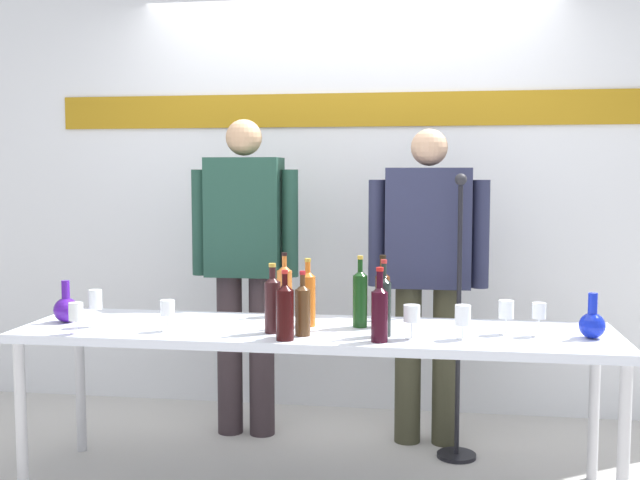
% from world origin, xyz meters
% --- Properties ---
extents(back_wall, '(5.15, 0.11, 3.00)m').
position_xyz_m(back_wall, '(0.00, 1.29, 1.50)').
color(back_wall, white).
rests_on(back_wall, ground).
extents(display_table, '(2.69, 0.68, 0.75)m').
position_xyz_m(display_table, '(0.00, 0.00, 0.70)').
color(display_table, silver).
rests_on(display_table, ground).
extents(decanter_blue_left, '(0.12, 0.12, 0.20)m').
position_xyz_m(decanter_blue_left, '(-1.19, -0.03, 0.82)').
color(decanter_blue_left, '#44168E').
rests_on(decanter_blue_left, display_table).
extents(decanter_blue_right, '(0.11, 0.11, 0.20)m').
position_xyz_m(decanter_blue_right, '(1.20, -0.03, 0.81)').
color(decanter_blue_right, '#1125BD').
rests_on(decanter_blue_right, display_table).
extents(presenter_left, '(0.60, 0.22, 1.74)m').
position_xyz_m(presenter_left, '(-0.50, 0.68, 1.00)').
color(presenter_left, '#35292E').
rests_on(presenter_left, ground).
extents(presenter_right, '(0.63, 0.22, 1.68)m').
position_xyz_m(presenter_right, '(0.50, 0.68, 0.97)').
color(presenter_right, '#3A3927').
rests_on(presenter_right, ground).
extents(wine_bottle_0, '(0.07, 0.07, 0.31)m').
position_xyz_m(wine_bottle_0, '(-0.04, 0.05, 0.89)').
color(wine_bottle_0, orange).
rests_on(wine_bottle_0, display_table).
extents(wine_bottle_1, '(0.07, 0.07, 0.33)m').
position_xyz_m(wine_bottle_1, '(0.20, 0.06, 0.89)').
color(wine_bottle_1, '#143D14').
rests_on(wine_bottle_1, display_table).
extents(wine_bottle_2, '(0.08, 0.08, 0.31)m').
position_xyz_m(wine_bottle_2, '(-0.20, 0.29, 0.88)').
color(wine_bottle_2, '#CD6B29').
rests_on(wine_bottle_2, display_table).
extents(wine_bottle_3, '(0.07, 0.07, 0.33)m').
position_xyz_m(wine_bottle_3, '(0.30, 0.08, 0.89)').
color(wine_bottle_3, '#522811').
rests_on(wine_bottle_3, display_table).
extents(wine_bottle_4, '(0.08, 0.08, 0.30)m').
position_xyz_m(wine_bottle_4, '(-0.09, -0.26, 0.88)').
color(wine_bottle_4, black).
rests_on(wine_bottle_4, display_table).
extents(wine_bottle_5, '(0.07, 0.07, 0.31)m').
position_xyz_m(wine_bottle_5, '(-0.17, -0.12, 0.89)').
color(wine_bottle_5, black).
rests_on(wine_bottle_5, display_table).
extents(wine_bottle_6, '(0.07, 0.07, 0.28)m').
position_xyz_m(wine_bottle_6, '(-0.03, -0.16, 0.87)').
color(wine_bottle_6, '#482C16').
rests_on(wine_bottle_6, display_table).
extents(wine_bottle_7, '(0.06, 0.06, 0.33)m').
position_xyz_m(wine_bottle_7, '(0.32, -0.12, 0.89)').
color(wine_bottle_7, black).
rests_on(wine_bottle_7, display_table).
extents(wine_bottle_8, '(0.07, 0.07, 0.31)m').
position_xyz_m(wine_bottle_8, '(0.31, -0.23, 0.88)').
color(wine_bottle_8, black).
rests_on(wine_bottle_8, display_table).
extents(wine_glass_left_0, '(0.06, 0.06, 0.14)m').
position_xyz_m(wine_glass_left_0, '(-0.64, -0.16, 0.85)').
color(wine_glass_left_0, white).
rests_on(wine_glass_left_0, display_table).
extents(wine_glass_left_1, '(0.06, 0.06, 0.17)m').
position_xyz_m(wine_glass_left_1, '(-1.00, -0.11, 0.87)').
color(wine_glass_left_1, white).
rests_on(wine_glass_left_1, display_table).
extents(wine_glass_left_2, '(0.06, 0.06, 0.14)m').
position_xyz_m(wine_glass_left_2, '(-1.02, -0.28, 0.85)').
color(wine_glass_left_2, white).
rests_on(wine_glass_left_2, display_table).
extents(wine_glass_right_0, '(0.07, 0.07, 0.15)m').
position_xyz_m(wine_glass_right_0, '(0.85, -0.00, 0.86)').
color(wine_glass_right_0, white).
rests_on(wine_glass_right_0, display_table).
extents(wine_glass_right_1, '(0.07, 0.07, 0.15)m').
position_xyz_m(wine_glass_right_1, '(0.66, -0.13, 0.85)').
color(wine_glass_right_1, white).
rests_on(wine_glass_right_1, display_table).
extents(wine_glass_right_2, '(0.07, 0.07, 0.15)m').
position_xyz_m(wine_glass_right_2, '(0.44, -0.16, 0.86)').
color(wine_glass_right_2, white).
rests_on(wine_glass_right_2, display_table).
extents(wine_glass_right_3, '(0.06, 0.06, 0.15)m').
position_xyz_m(wine_glass_right_3, '(0.98, -0.02, 0.86)').
color(wine_glass_right_3, white).
rests_on(wine_glass_right_3, display_table).
extents(microphone_stand, '(0.20, 0.20, 1.45)m').
position_xyz_m(microphone_stand, '(0.66, 0.48, 0.48)').
color(microphone_stand, black).
rests_on(microphone_stand, ground).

